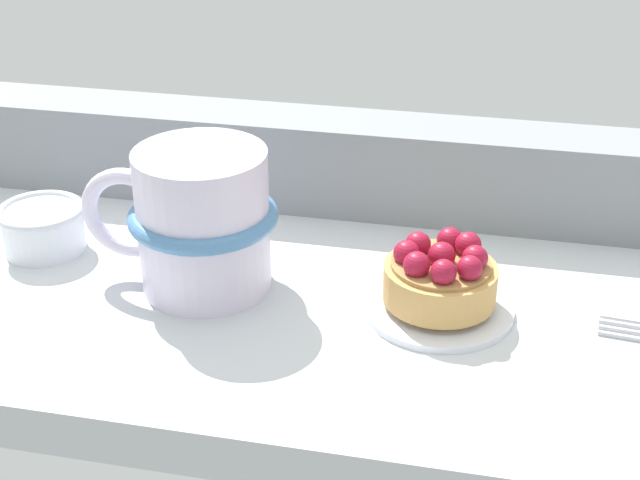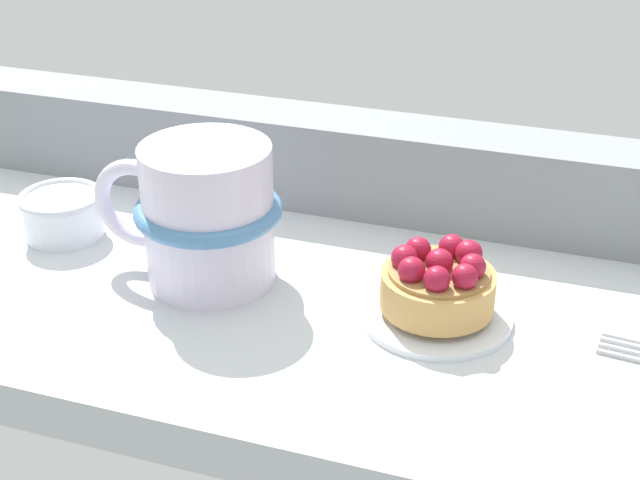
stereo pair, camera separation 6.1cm
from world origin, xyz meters
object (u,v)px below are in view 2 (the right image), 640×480
(coffee_mug, at_px, (205,214))
(sugar_bowl, at_px, (63,213))
(dessert_plate, at_px, (436,313))
(raspberry_tart, at_px, (438,282))

(coffee_mug, bearing_deg, sugar_bowl, 169.68)
(dessert_plate, height_order, sugar_bowl, sugar_bowl)
(dessert_plate, distance_m, raspberry_tart, 0.02)
(sugar_bowl, bearing_deg, raspberry_tart, -4.78)
(dessert_plate, distance_m, coffee_mug, 0.17)
(raspberry_tart, distance_m, coffee_mug, 0.17)
(raspberry_tart, distance_m, sugar_bowl, 0.30)
(dessert_plate, relative_size, raspberry_tart, 1.34)
(sugar_bowl, bearing_deg, coffee_mug, -10.32)
(dessert_plate, relative_size, coffee_mug, 0.72)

